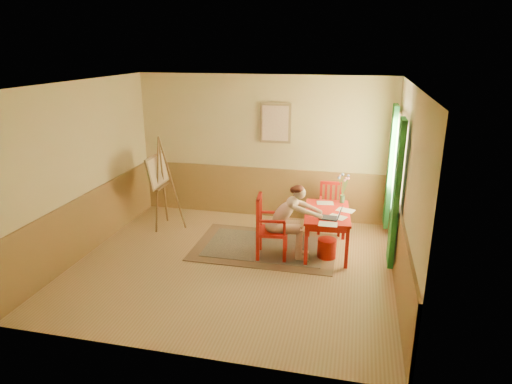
% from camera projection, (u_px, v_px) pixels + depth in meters
% --- Properties ---
extents(room, '(5.04, 4.54, 2.84)m').
position_uv_depth(room, '(231.00, 180.00, 6.70)').
color(room, tan).
rests_on(room, ground).
extents(wainscot, '(5.00, 4.50, 1.00)m').
position_uv_depth(wainscot, '(245.00, 217.00, 7.72)').
color(wainscot, '#A57B42').
rests_on(wainscot, room).
extents(window, '(0.12, 2.01, 2.20)m').
position_uv_depth(window, '(395.00, 174.00, 7.22)').
color(window, white).
rests_on(window, room).
extents(wall_portrait, '(0.60, 0.05, 0.76)m').
position_uv_depth(wall_portrait, '(275.00, 123.00, 8.53)').
color(wall_portrait, '#8E734D').
rests_on(wall_portrait, room).
extents(rug, '(2.40, 1.61, 0.02)m').
position_uv_depth(rug, '(265.00, 247.00, 7.73)').
color(rug, '#8C7251').
rests_on(rug, room).
extents(table, '(0.81, 1.25, 0.72)m').
position_uv_depth(table, '(327.00, 217.00, 7.38)').
color(table, red).
rests_on(table, room).
extents(chair_left, '(0.53, 0.51, 1.04)m').
position_uv_depth(chair_left, '(269.00, 227.00, 7.24)').
color(chair_left, red).
rests_on(chair_left, room).
extents(chair_back, '(0.42, 0.44, 0.92)m').
position_uv_depth(chair_back, '(330.00, 208.00, 8.28)').
color(chair_back, red).
rests_on(chair_back, room).
extents(figure, '(0.94, 0.45, 1.25)m').
position_uv_depth(figure, '(288.00, 218.00, 7.16)').
color(figure, beige).
rests_on(figure, room).
extents(laptop, '(0.37, 0.25, 0.21)m').
position_uv_depth(laptop, '(332.00, 216.00, 7.03)').
color(laptop, '#1E2338').
rests_on(laptop, table).
extents(papers, '(0.68, 1.18, 0.00)m').
position_uv_depth(papers, '(334.00, 213.00, 7.27)').
color(papers, white).
rests_on(papers, table).
extents(vase, '(0.21, 0.25, 0.51)m').
position_uv_depth(vase, '(343.00, 189.00, 7.71)').
color(vase, '#3F724C').
rests_on(vase, table).
extents(wastebasket, '(0.30, 0.30, 0.33)m').
position_uv_depth(wastebasket, '(327.00, 248.00, 7.31)').
color(wastebasket, '#B81C0D').
rests_on(wastebasket, room).
extents(easel, '(0.59, 0.78, 1.75)m').
position_uv_depth(easel, '(159.00, 174.00, 8.31)').
color(easel, brown).
rests_on(easel, room).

